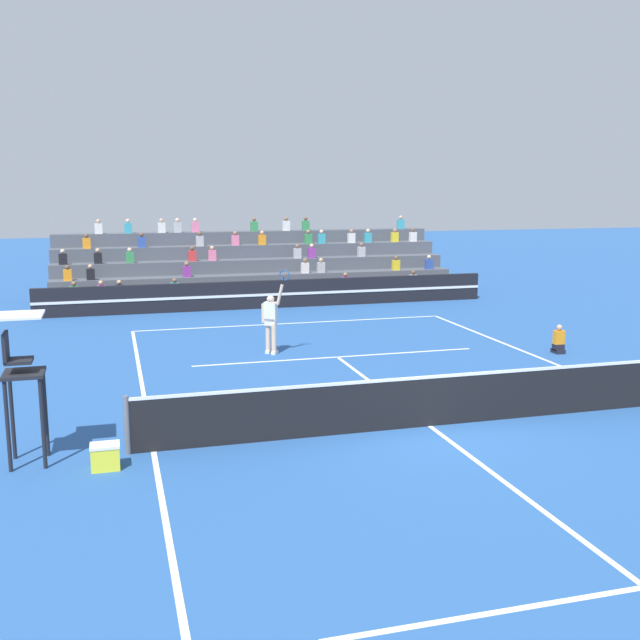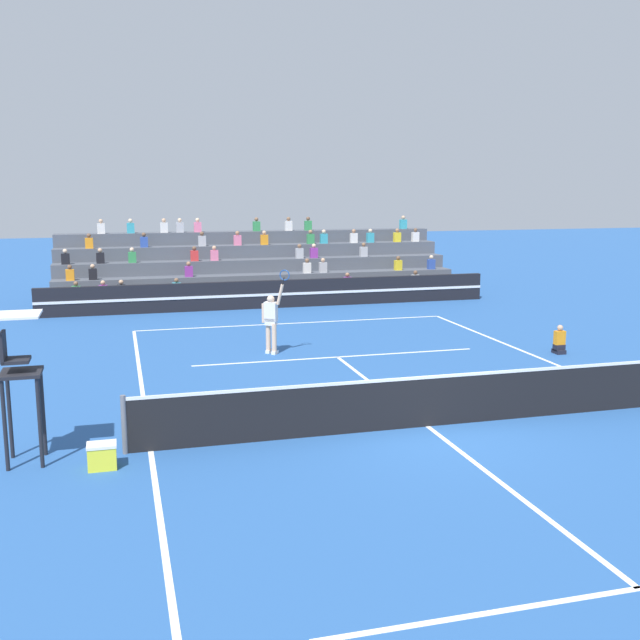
{
  "view_description": "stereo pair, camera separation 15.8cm",
  "coord_description": "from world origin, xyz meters",
  "px_view_note": "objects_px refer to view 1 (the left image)",
  "views": [
    {
      "loc": [
        -6.08,
        -13.43,
        4.84
      ],
      "look_at": [
        -0.52,
        6.42,
        1.1
      ],
      "focal_mm": 42.0,
      "sensor_mm": 36.0,
      "label": 1
    },
    {
      "loc": [
        -5.93,
        -13.47,
        4.84
      ],
      "look_at": [
        -0.52,
        6.42,
        1.1
      ],
      "focal_mm": 42.0,
      "sensor_mm": 36.0,
      "label": 2
    }
  ],
  "objects_px": {
    "tennis_player": "(271,320)",
    "equipment_cooler": "(105,456)",
    "umpire_chair": "(21,369)",
    "ball_kid_courtside": "(559,342)",
    "tennis_ball": "(450,386)"
  },
  "relations": [
    {
      "from": "tennis_player",
      "to": "equipment_cooler",
      "type": "xyz_separation_m",
      "value": [
        -4.63,
        -8.0,
        -0.76
      ]
    },
    {
      "from": "umpire_chair",
      "to": "tennis_ball",
      "type": "xyz_separation_m",
      "value": [
        9.34,
        2.57,
        -1.68
      ]
    },
    {
      "from": "tennis_player",
      "to": "equipment_cooler",
      "type": "bearing_deg",
      "value": -120.04
    },
    {
      "from": "umpire_chair",
      "to": "ball_kid_courtside",
      "type": "xyz_separation_m",
      "value": [
        14.02,
        5.18,
        -1.39
      ]
    },
    {
      "from": "tennis_ball",
      "to": "equipment_cooler",
      "type": "relative_size",
      "value": 0.14
    },
    {
      "from": "tennis_player",
      "to": "umpire_chair",
      "type": "bearing_deg",
      "value": -128.96
    },
    {
      "from": "umpire_chair",
      "to": "tennis_player",
      "type": "xyz_separation_m",
      "value": [
        5.95,
        7.36,
        -0.73
      ]
    },
    {
      "from": "ball_kid_courtside",
      "to": "equipment_cooler",
      "type": "distance_m",
      "value": 13.96
    },
    {
      "from": "ball_kid_courtside",
      "to": "equipment_cooler",
      "type": "height_order",
      "value": "ball_kid_courtside"
    },
    {
      "from": "umpire_chair",
      "to": "equipment_cooler",
      "type": "distance_m",
      "value": 2.09
    },
    {
      "from": "umpire_chair",
      "to": "tennis_ball",
      "type": "distance_m",
      "value": 9.83
    },
    {
      "from": "umpire_chair",
      "to": "tennis_ball",
      "type": "bearing_deg",
      "value": 15.39
    },
    {
      "from": "umpire_chair",
      "to": "ball_kid_courtside",
      "type": "height_order",
      "value": "umpire_chair"
    },
    {
      "from": "tennis_ball",
      "to": "equipment_cooler",
      "type": "height_order",
      "value": "equipment_cooler"
    },
    {
      "from": "tennis_player",
      "to": "tennis_ball",
      "type": "xyz_separation_m",
      "value": [
        3.39,
        -4.79,
        -0.96
      ]
    }
  ]
}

